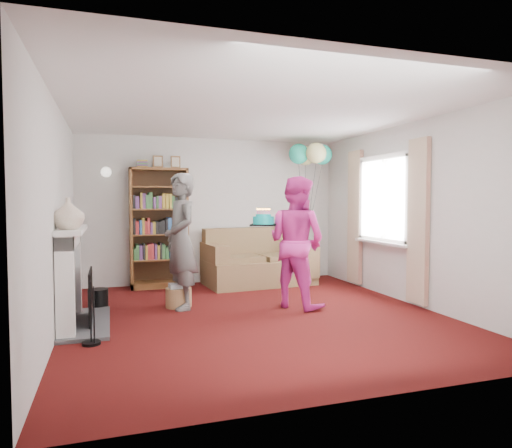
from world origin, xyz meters
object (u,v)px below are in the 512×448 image
object	(u,v)px
sofa	(258,263)
person_striped	(181,241)
birthday_cake	(263,220)
person_magenta	(296,242)
bookcase	(159,229)

from	to	relation	value
sofa	person_striped	size ratio (longest dim) A/B	1.00
sofa	birthday_cake	size ratio (longest dim) A/B	5.43
sofa	person_magenta	xyz separation A→B (m)	(-0.03, -1.77, 0.52)
person_striped	bookcase	bearing A→B (deg)	173.92
sofa	person_magenta	world-z (taller)	person_magenta
sofa	person_magenta	bearing A→B (deg)	-95.59
sofa	bookcase	bearing A→B (deg)	167.38
sofa	birthday_cake	bearing A→B (deg)	-110.34
sofa	person_striped	bearing A→B (deg)	-142.24
bookcase	person_striped	size ratio (longest dim) A/B	1.21
bookcase	sofa	xyz separation A→B (m)	(1.64, -0.23, -0.60)
bookcase	sofa	distance (m)	1.76
person_magenta	sofa	bearing A→B (deg)	-33.36
person_magenta	birthday_cake	size ratio (longest dim) A/B	5.29
birthday_cake	sofa	bearing A→B (deg)	74.34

